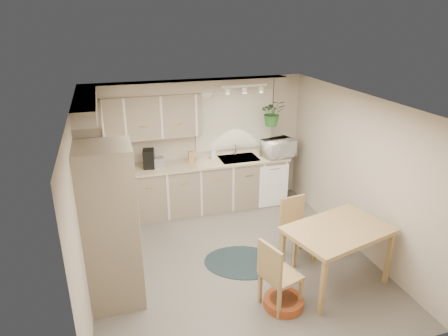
{
  "coord_description": "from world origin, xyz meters",
  "views": [
    {
      "loc": [
        -1.58,
        -4.83,
        3.48
      ],
      "look_at": [
        0.04,
        0.55,
        1.29
      ],
      "focal_mm": 32.0,
      "sensor_mm": 36.0,
      "label": 1
    }
  ],
  "objects_px": {
    "pet_bed": "(283,302)",
    "chair_back": "(299,230)",
    "chair_left": "(281,274)",
    "microwave": "(278,146)",
    "dining_table": "(335,255)",
    "braided_rug": "(243,262)"
  },
  "relations": [
    {
      "from": "pet_bed",
      "to": "chair_back",
      "type": "bearing_deg",
      "value": 54.92
    },
    {
      "from": "chair_left",
      "to": "microwave",
      "type": "bearing_deg",
      "value": 139.73
    },
    {
      "from": "microwave",
      "to": "pet_bed",
      "type": "bearing_deg",
      "value": -125.81
    },
    {
      "from": "chair_left",
      "to": "pet_bed",
      "type": "xyz_separation_m",
      "value": [
        0.03,
        -0.04,
        -0.41
      ]
    },
    {
      "from": "dining_table",
      "to": "microwave",
      "type": "distance_m",
      "value": 2.68
    },
    {
      "from": "dining_table",
      "to": "braided_rug",
      "type": "bearing_deg",
      "value": 143.12
    },
    {
      "from": "chair_back",
      "to": "pet_bed",
      "type": "bearing_deg",
      "value": 46.24
    },
    {
      "from": "dining_table",
      "to": "chair_left",
      "type": "height_order",
      "value": "chair_left"
    },
    {
      "from": "pet_bed",
      "to": "microwave",
      "type": "relative_size",
      "value": 0.86
    },
    {
      "from": "chair_back",
      "to": "braided_rug",
      "type": "relative_size",
      "value": 0.8
    },
    {
      "from": "microwave",
      "to": "dining_table",
      "type": "bearing_deg",
      "value": -109.9
    },
    {
      "from": "pet_bed",
      "to": "microwave",
      "type": "xyz_separation_m",
      "value": [
        1.13,
        2.83,
        1.08
      ]
    },
    {
      "from": "chair_left",
      "to": "dining_table",
      "type": "bearing_deg",
      "value": 86.18
    },
    {
      "from": "microwave",
      "to": "braided_rug",
      "type": "bearing_deg",
      "value": -140.25
    },
    {
      "from": "chair_left",
      "to": "microwave",
      "type": "xyz_separation_m",
      "value": [
        1.17,
        2.79,
        0.67
      ]
    },
    {
      "from": "pet_bed",
      "to": "chair_left",
      "type": "bearing_deg",
      "value": 127.99
    },
    {
      "from": "dining_table",
      "to": "pet_bed",
      "type": "height_order",
      "value": "dining_table"
    },
    {
      "from": "pet_bed",
      "to": "microwave",
      "type": "height_order",
      "value": "microwave"
    },
    {
      "from": "dining_table",
      "to": "chair_left",
      "type": "relative_size",
      "value": 1.42
    },
    {
      "from": "dining_table",
      "to": "braided_rug",
      "type": "distance_m",
      "value": 1.37
    },
    {
      "from": "chair_back",
      "to": "braided_rug",
      "type": "distance_m",
      "value": 0.96
    },
    {
      "from": "dining_table",
      "to": "pet_bed",
      "type": "relative_size",
      "value": 2.64
    }
  ]
}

